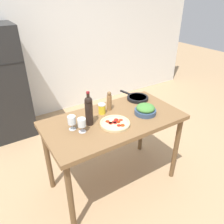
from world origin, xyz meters
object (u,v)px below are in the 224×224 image
homemade_pizza (115,123)px  cast_iron_skillet (137,98)px  wine_bottle (89,110)px  wine_glass_near (82,123)px  salt_canister (102,109)px  refrigerator (1,85)px  salad_bowl (145,110)px  pepper_mill (109,101)px  wine_glass_far (72,121)px

homemade_pizza → cast_iron_skillet: (0.54, 0.34, 0.00)m
wine_bottle → wine_glass_near: wine_bottle is taller
wine_glass_near → salt_canister: (0.33, 0.20, -0.04)m
refrigerator → salad_bowl: 2.21m
salad_bowl → salt_canister: salt_canister is taller
salad_bowl → homemade_pizza: 0.39m
homemade_pizza → salt_canister: 0.27m
pepper_mill → cast_iron_skillet: bearing=5.7°
homemade_pizza → cast_iron_skillet: cast_iron_skillet is taller
wine_glass_far → salt_canister: wine_glass_far is taller
refrigerator → salad_bowl: (1.17, -1.86, 0.10)m
salad_bowl → homemade_pizza: size_ratio=0.77×
wine_bottle → wine_glass_near: bearing=-145.2°
wine_bottle → cast_iron_skillet: size_ratio=0.86×
refrigerator → wine_glass_far: size_ratio=11.81×
refrigerator → cast_iron_skillet: refrigerator is taller
cast_iron_skillet → refrigerator: bearing=130.7°
wine_glass_far → salad_bowl: (0.78, -0.14, -0.05)m
wine_glass_near → homemade_pizza: bearing=-10.4°
pepper_mill → salt_canister: (-0.11, -0.03, -0.05)m
pepper_mill → cast_iron_skillet: pepper_mill is taller
homemade_pizza → salt_canister: salt_canister is taller
wine_glass_far → salad_bowl: 0.79m
wine_bottle → homemade_pizza: wine_bottle is taller
salad_bowl → cast_iron_skillet: bearing=65.2°
wine_glass_near → wine_glass_far: 0.11m
wine_glass_near → cast_iron_skillet: size_ratio=0.35×
wine_bottle → salad_bowl: wine_bottle is taller
pepper_mill → salad_bowl: bearing=-45.5°
refrigerator → salt_canister: refrigerator is taller
wine_bottle → pepper_mill: 0.36m
salt_canister → wine_bottle: bearing=-150.2°
wine_glass_far → refrigerator: bearing=102.9°
salad_bowl → salt_canister: bearing=146.8°
salt_canister → homemade_pizza: bearing=-91.1°
salad_bowl → homemade_pizza: salad_bowl is taller
refrigerator → wine_glass_far: bearing=-77.1°
refrigerator → cast_iron_skillet: size_ratio=4.14×
wine_glass_near → pepper_mill: (0.44, 0.23, 0.01)m
wine_glass_far → wine_bottle: bearing=-2.0°
wine_glass_far → pepper_mill: size_ratio=0.65×
homemade_pizza → cast_iron_skillet: 0.64m
refrigerator → wine_glass_far: 1.78m
cast_iron_skillet → salt_canister: bearing=-172.4°
wine_glass_near → salad_bowl: bearing=-4.0°
wine_glass_far → salad_bowl: wine_glass_far is taller
pepper_mill → salt_canister: 0.12m
pepper_mill → wine_glass_far: bearing=-164.0°
wine_glass_far → salt_canister: bearing=16.3°
cast_iron_skillet → pepper_mill: bearing=-174.3°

